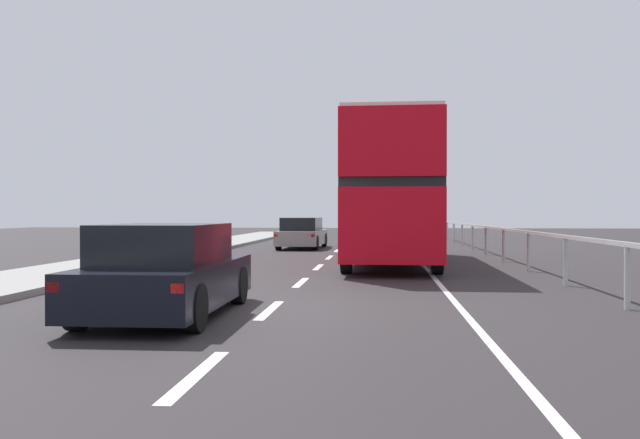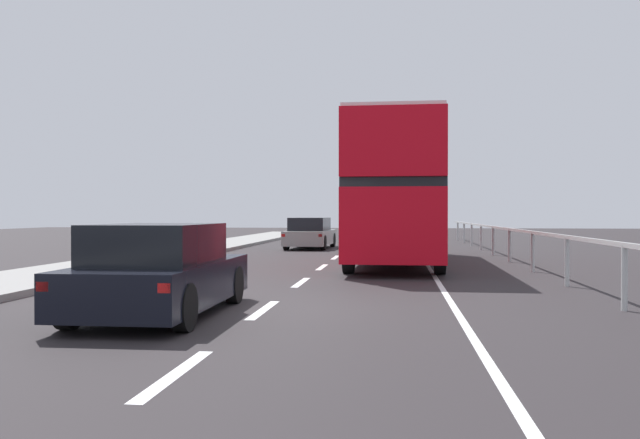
# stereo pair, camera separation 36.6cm
# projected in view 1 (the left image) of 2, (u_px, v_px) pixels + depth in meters

# --- Properties ---
(ground_plane) EXTENTS (74.51, 120.00, 0.10)m
(ground_plane) POSITION_uv_depth(u_px,v_px,m) (273.00, 310.00, 10.80)
(ground_plane) COLOR #292527
(lane_paint_markings) EXTENTS (3.21, 46.00, 0.01)m
(lane_paint_markings) POSITION_uv_depth(u_px,v_px,m) (383.00, 266.00, 19.24)
(lane_paint_markings) COLOR silver
(lane_paint_markings) RESTS_ON ground
(bridge_side_railing) EXTENTS (0.10, 42.00, 1.09)m
(bridge_side_railing) POSITION_uv_depth(u_px,v_px,m) (515.00, 236.00, 19.24)
(bridge_side_railing) COLOR #B6B8B7
(bridge_side_railing) RESTS_ON ground
(double_decker_bus_red) EXTENTS (2.75, 10.92, 4.18)m
(double_decker_bus_red) POSITION_uv_depth(u_px,v_px,m) (391.00, 192.00, 20.66)
(double_decker_bus_red) COLOR red
(double_decker_bus_red) RESTS_ON ground
(hatchback_car_near) EXTENTS (1.81, 4.16, 1.39)m
(hatchback_car_near) POSITION_uv_depth(u_px,v_px,m) (167.00, 272.00, 9.88)
(hatchback_car_near) COLOR black
(hatchback_car_near) RESTS_ON ground
(sedan_car_ahead) EXTENTS (1.93, 4.41, 1.37)m
(sedan_car_ahead) POSITION_uv_depth(u_px,v_px,m) (302.00, 234.00, 29.05)
(sedan_car_ahead) COLOR gray
(sedan_car_ahead) RESTS_ON ground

